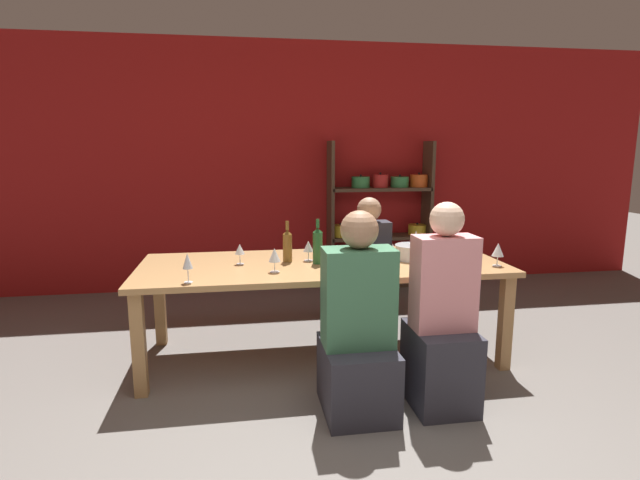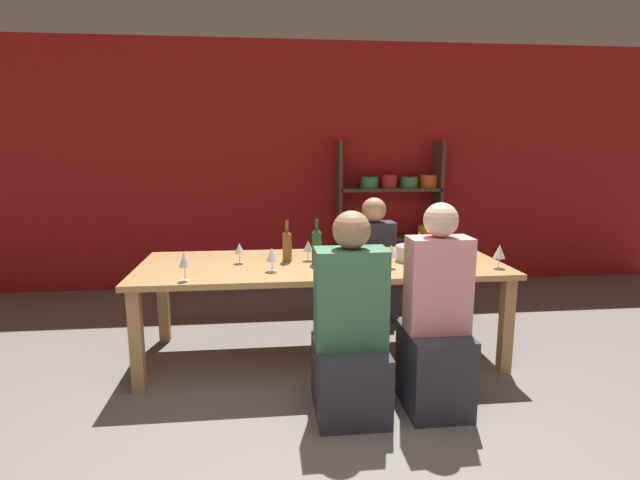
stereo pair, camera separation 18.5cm
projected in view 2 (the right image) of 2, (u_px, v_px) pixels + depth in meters
wall_back_red at (290, 167)px, 5.56m from camera, size 8.80×0.06×2.70m
shelf_unit at (389, 228)px, 5.61m from camera, size 1.16×0.30×1.63m
dining_table at (321, 272)px, 3.69m from camera, size 2.64×1.03×0.73m
mixing_bowl at (412, 252)px, 3.73m from camera, size 0.25×0.25×0.11m
wine_bottle_green at (317, 245)px, 3.62m from camera, size 0.07×0.07×0.33m
wine_bottle_dark at (287, 245)px, 3.69m from camera, size 0.07×0.07×0.30m
wine_glass_white_a at (391, 252)px, 3.48m from camera, size 0.08×0.08×0.17m
wine_glass_empty_a at (239, 249)px, 3.63m from camera, size 0.07×0.07×0.15m
wine_glass_white_b at (419, 238)px, 4.06m from camera, size 0.07×0.07×0.16m
wine_glass_red_a at (499, 252)px, 3.48m from camera, size 0.08×0.08×0.17m
wine_glass_white_c at (308, 247)px, 3.71m from camera, size 0.07×0.07×0.15m
wine_glass_white_d at (184, 260)px, 3.15m from camera, size 0.06×0.06×0.19m
wine_glass_red_b at (272, 255)px, 3.39m from camera, size 0.08×0.08×0.17m
cell_phone at (450, 250)px, 4.11m from camera, size 0.15×0.08×0.01m
person_near_a at (350, 341)px, 2.93m from camera, size 0.41×0.52×1.22m
person_far_a at (373, 273)px, 4.64m from camera, size 0.39×0.48×1.12m
person_near_b at (436, 334)px, 2.96m from camera, size 0.36×0.45×1.26m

